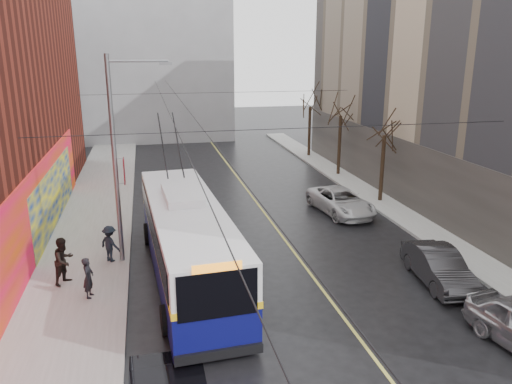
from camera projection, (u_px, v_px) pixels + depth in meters
sidewalk_left at (87, 248)px, 23.68m from camera, size 4.00×60.00×0.15m
sidewalk_right at (413, 222)px, 27.23m from camera, size 2.00×60.00×0.15m
lane_line at (271, 221)px, 27.56m from camera, size 0.12×50.00×0.01m
building_far at (131, 51)px, 52.59m from camera, size 20.50×12.10×18.00m
streetlight_pole at (118, 156)px, 20.88m from camera, size 2.65×0.60×9.00m
catenary_wires at (192, 108)px, 25.72m from camera, size 18.00×60.00×0.22m
tree_near at (385, 122)px, 29.63m from camera, size 3.20×3.20×6.40m
tree_mid at (341, 105)px, 36.12m from camera, size 3.20×3.20×6.68m
tree_far at (310, 98)px, 42.72m from camera, size 3.20×3.20×6.57m
pigeons_flying at (205, 100)px, 21.58m from camera, size 3.85×4.58×2.56m
trolleybus at (187, 239)px, 20.41m from camera, size 3.57×12.97×6.08m
parked_car_b at (438, 266)px, 20.14m from camera, size 2.00×4.49×1.43m
parked_car_c at (341, 201)px, 28.78m from camera, size 2.97×5.35×1.42m
following_car at (191, 192)px, 30.72m from camera, size 2.07×4.20×1.38m
pedestrian_a at (88, 278)px, 18.64m from camera, size 0.48×0.64×1.58m
pedestrian_b at (64, 261)px, 19.73m from camera, size 1.13×1.18×1.91m
pedestrian_c at (110, 244)px, 21.83m from camera, size 1.18×1.16×1.62m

